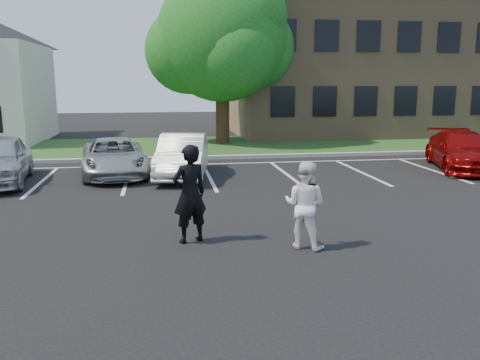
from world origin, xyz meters
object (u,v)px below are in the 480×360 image
Objects in this scene: man_black_suit at (190,194)px; tree at (223,40)px; office_building at (404,67)px; man_white_shirt at (305,205)px; car_silver_minivan at (114,157)px; car_white_sedan at (183,156)px; car_red_compact at (462,151)px.

tree is at bearing -121.97° from man_black_suit.
man_white_shirt is (-12.83, -21.89, -3.27)m from office_building.
car_white_sedan reaches higher than car_silver_minivan.
office_building reaches higher than car_red_compact.
man_black_suit is 0.44× the size of car_silver_minivan.
man_white_shirt is 11.63m from car_red_compact.
car_white_sedan is at bearing -20.83° from car_silver_minivan.
car_white_sedan reaches higher than car_red_compact.
car_silver_minivan is at bearing -142.62° from office_building.
car_red_compact is at bearing -107.48° from office_building.
man_white_shirt is at bearing -67.67° from car_white_sedan.
tree is 4.98× the size of man_white_shirt.
car_red_compact is at bearing 7.42° from car_white_sedan.
tree is at bearing -55.84° from man_white_shirt.
man_white_shirt is 8.36m from car_white_sedan.
office_building is 13.31m from tree.
tree is at bearing -158.37° from office_building.
man_white_shirt reaches higher than car_white_sedan.
car_red_compact reaches higher than car_silver_minivan.
office_building is 5.02× the size of car_white_sedan.
car_white_sedan is at bearing -163.24° from car_red_compact.
car_silver_minivan is (-17.29, -13.21, -3.51)m from office_building.
man_black_suit is (-15.08, -21.18, -3.13)m from office_building.
man_white_shirt is at bearing -91.70° from tree.
man_white_shirt is 9.76m from car_silver_minivan.
office_building reaches higher than car_white_sedan.
office_building is 22.04m from car_silver_minivan.
office_building is 10.91× the size of man_black_suit.
man_black_suit is 12.94m from car_red_compact.
tree reaches higher than car_silver_minivan.
office_building is 4.77× the size of car_silver_minivan.
office_building reaches higher than man_black_suit.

